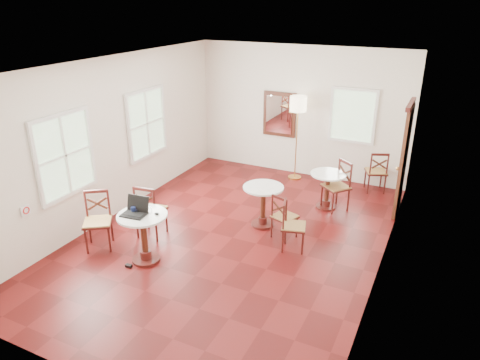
% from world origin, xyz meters
% --- Properties ---
extents(ground, '(7.00, 7.00, 0.00)m').
position_xyz_m(ground, '(0.00, 0.00, 0.00)').
color(ground, '#5A0F0F').
rests_on(ground, ground).
extents(room_shell, '(5.02, 7.02, 3.01)m').
position_xyz_m(room_shell, '(-0.06, 0.27, 1.89)').
color(room_shell, white).
rests_on(room_shell, ground).
extents(cafe_table_near, '(0.79, 0.79, 0.83)m').
position_xyz_m(cafe_table_near, '(-0.94, -1.26, 0.51)').
color(cafe_table_near, '#4A1612').
rests_on(cafe_table_near, ground).
extents(cafe_table_mid, '(0.74, 0.74, 0.78)m').
position_xyz_m(cafe_table_mid, '(0.29, 0.67, 0.49)').
color(cafe_table_mid, '#4A1612').
rests_on(cafe_table_mid, ground).
extents(cafe_table_back, '(0.70, 0.70, 0.74)m').
position_xyz_m(cafe_table_back, '(1.15, 1.92, 0.46)').
color(cafe_table_back, '#4A1612').
rests_on(cafe_table_back, ground).
extents(chair_near_a, '(0.51, 0.51, 1.00)m').
position_xyz_m(chair_near_a, '(-1.34, -0.55, 0.50)').
color(chair_near_a, '#4A1612').
rests_on(chair_near_a, ground).
extents(chair_near_b, '(0.63, 0.63, 0.98)m').
position_xyz_m(chair_near_b, '(-1.90, -1.24, 0.49)').
color(chair_near_b, '#4A1612').
rests_on(chair_near_b, ground).
extents(chair_mid_a, '(0.49, 0.49, 0.84)m').
position_xyz_m(chair_mid_a, '(0.80, 0.40, 0.42)').
color(chair_mid_a, '#4A1612').
rests_on(chair_mid_a, ground).
extents(chair_mid_b, '(0.49, 0.49, 0.87)m').
position_xyz_m(chair_mid_b, '(1.05, 0.13, 0.43)').
color(chair_mid_b, '#4A1612').
rests_on(chair_mid_b, ground).
extents(chair_back_a, '(0.56, 0.56, 0.92)m').
position_xyz_m(chair_back_a, '(1.88, 3.19, 0.46)').
color(chair_back_a, '#4A1612').
rests_on(chair_back_a, ground).
extents(chair_back_b, '(0.65, 0.65, 1.00)m').
position_xyz_m(chair_back_b, '(1.33, 1.96, 0.50)').
color(chair_back_b, '#4A1612').
rests_on(chair_back_b, ground).
extents(floor_lamp, '(0.38, 0.38, 1.94)m').
position_xyz_m(floor_lamp, '(0.05, 3.15, 1.64)').
color(floor_lamp, '#BF8C3F').
rests_on(floor_lamp, ground).
extents(laptop, '(0.40, 0.35, 0.27)m').
position_xyz_m(laptop, '(-1.04, -1.27, 0.90)').
color(laptop, black).
rests_on(laptop, cafe_table_near).
extents(mouse, '(0.09, 0.07, 0.03)m').
position_xyz_m(mouse, '(-0.73, -1.16, 0.85)').
color(mouse, black).
rests_on(mouse, cafe_table_near).
extents(navy_mug, '(0.11, 0.07, 0.09)m').
position_xyz_m(navy_mug, '(-1.10, -1.25, 0.88)').
color(navy_mug, '#101737').
rests_on(navy_mug, cafe_table_near).
extents(water_glass, '(0.06, 0.06, 0.10)m').
position_xyz_m(water_glass, '(-0.85, -1.17, 0.88)').
color(water_glass, white).
rests_on(water_glass, cafe_table_near).
extents(power_adapter, '(0.11, 0.06, 0.04)m').
position_xyz_m(power_adapter, '(-1.07, -1.54, 0.02)').
color(power_adapter, black).
rests_on(power_adapter, ground).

